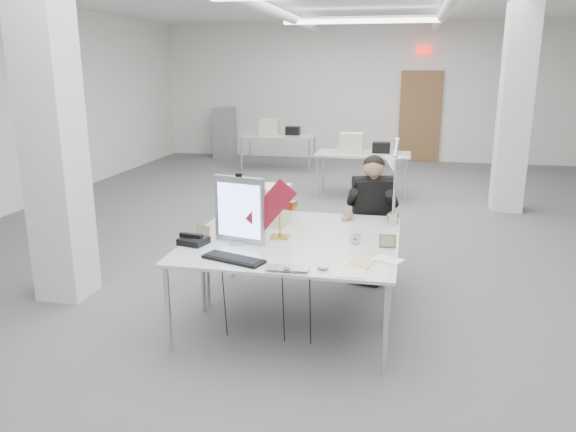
% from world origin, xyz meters
% --- Properties ---
extents(room_shell, '(10.04, 14.04, 3.24)m').
position_xyz_m(room_shell, '(0.04, 0.13, 1.69)').
color(room_shell, '#565659').
rests_on(room_shell, ground).
extents(desk_main, '(1.80, 0.90, 0.02)m').
position_xyz_m(desk_main, '(0.00, -2.50, 0.74)').
color(desk_main, silver).
rests_on(desk_main, room_shell).
extents(desk_second, '(1.80, 0.90, 0.02)m').
position_xyz_m(desk_second, '(0.00, -1.60, 0.74)').
color(desk_second, silver).
rests_on(desk_second, room_shell).
extents(bg_desk_a, '(1.60, 0.80, 0.02)m').
position_xyz_m(bg_desk_a, '(0.20, 3.00, 0.74)').
color(bg_desk_a, silver).
rests_on(bg_desk_a, room_shell).
extents(bg_desk_b, '(1.60, 0.80, 0.02)m').
position_xyz_m(bg_desk_b, '(-1.80, 5.20, 0.74)').
color(bg_desk_b, silver).
rests_on(bg_desk_b, room_shell).
extents(filing_cabinet, '(0.45, 0.55, 1.20)m').
position_xyz_m(filing_cabinet, '(-3.50, 6.65, 0.60)').
color(filing_cabinet, gray).
rests_on(filing_cabinet, room_shell).
extents(office_chair, '(0.62, 0.62, 1.02)m').
position_xyz_m(office_chair, '(0.61, -0.96, 0.51)').
color(office_chair, black).
rests_on(office_chair, room_shell).
extents(seated_person, '(0.64, 0.73, 0.92)m').
position_xyz_m(seated_person, '(0.61, -1.01, 0.90)').
color(seated_person, black).
rests_on(seated_person, office_chair).
extents(monitor, '(0.46, 0.15, 0.57)m').
position_xyz_m(monitor, '(-0.42, -2.28, 1.04)').
color(monitor, '#ACACB1').
rests_on(monitor, desk_main).
extents(pennant, '(0.43, 0.06, 0.47)m').
position_xyz_m(pennant, '(-0.14, -2.32, 1.10)').
color(pennant, maroon).
rests_on(pennant, monitor).
extents(keyboard, '(0.53, 0.32, 0.02)m').
position_xyz_m(keyboard, '(-0.34, -2.73, 0.77)').
color(keyboard, black).
rests_on(keyboard, desk_main).
extents(laptop, '(0.33, 0.22, 0.02)m').
position_xyz_m(laptop, '(0.12, -2.90, 0.77)').
color(laptop, silver).
rests_on(laptop, desk_main).
extents(mouse, '(0.09, 0.06, 0.04)m').
position_xyz_m(mouse, '(0.36, -2.79, 0.77)').
color(mouse, '#B7B7BC').
rests_on(mouse, desk_main).
extents(bankers_lamp, '(0.32, 0.19, 0.34)m').
position_xyz_m(bankers_lamp, '(-0.12, -2.08, 0.93)').
color(bankers_lamp, gold).
rests_on(bankers_lamp, desk_main).
extents(desk_phone, '(0.26, 0.24, 0.05)m').
position_xyz_m(desk_phone, '(-0.80, -2.40, 0.78)').
color(desk_phone, black).
rests_on(desk_phone, desk_main).
extents(picture_frame_left, '(0.14, 0.07, 0.11)m').
position_xyz_m(picture_frame_left, '(-0.78, -2.21, 0.81)').
color(picture_frame_left, '#AA9049').
rests_on(picture_frame_left, desk_main).
extents(picture_frame_right, '(0.14, 0.05, 0.11)m').
position_xyz_m(picture_frame_right, '(0.81, -2.16, 0.81)').
color(picture_frame_right, '#A17845').
rests_on(picture_frame_right, desk_main).
extents(desk_clock, '(0.10, 0.04, 0.10)m').
position_xyz_m(desk_clock, '(0.54, -2.12, 0.81)').
color(desk_clock, '#B7B6BB').
rests_on(desk_clock, desk_main).
extents(paper_stack_a, '(0.24, 0.33, 0.01)m').
position_xyz_m(paper_stack_a, '(0.57, -2.77, 0.76)').
color(paper_stack_a, white).
rests_on(paper_stack_a, desk_main).
extents(paper_stack_b, '(0.22, 0.27, 0.01)m').
position_xyz_m(paper_stack_b, '(0.62, -2.60, 0.76)').
color(paper_stack_b, '#D5D17F').
rests_on(paper_stack_b, desk_main).
extents(paper_stack_c, '(0.27, 0.23, 0.01)m').
position_xyz_m(paper_stack_c, '(0.82, -2.48, 0.76)').
color(paper_stack_c, white).
rests_on(paper_stack_c, desk_main).
extents(beige_monitor, '(0.38, 0.36, 0.36)m').
position_xyz_m(beige_monitor, '(-0.34, -1.61, 0.93)').
color(beige_monitor, beige).
rests_on(beige_monitor, desk_second).
extents(architect_lamp, '(0.54, 0.77, 0.94)m').
position_xyz_m(architect_lamp, '(0.83, -1.72, 1.23)').
color(architect_lamp, silver).
rests_on(architect_lamp, desk_second).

